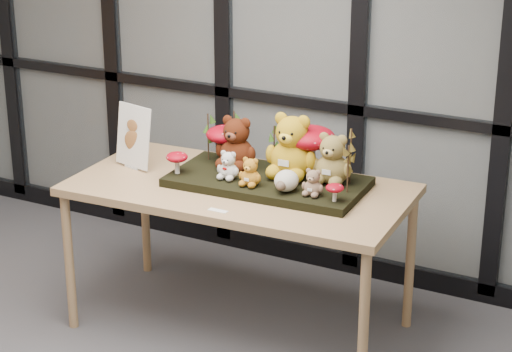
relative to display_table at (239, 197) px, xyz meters
The scene contains 21 objects.
glass_partition 1.15m from the display_table, 100.37° to the left, with size 4.90×0.06×2.78m.
display_table is the anchor object (origin of this frame).
diorama_tray 0.17m from the display_table, 29.60° to the left, with size 1.02×0.51×0.04m, color black.
bear_pooh_yellow 0.41m from the display_table, 34.36° to the left, with size 0.29×0.26×0.37m, color gold, non-canonical shape.
bear_brown_medium 0.32m from the display_table, 123.14° to the left, with size 0.24×0.22×0.31m, color #431809, non-canonical shape.
bear_tan_back 0.55m from the display_table, 20.28° to the left, with size 0.22×0.20×0.29m, color olive, non-canonical shape.
bear_small_yellow 0.23m from the display_table, 32.98° to the right, with size 0.13×0.11×0.16m, color #BE7A1D, non-canonical shape.
bear_white_bow 0.20m from the display_table, 144.44° to the right, with size 0.13×0.12×0.17m, color silver, non-canonical shape.
bear_beige_small 0.48m from the display_table, ahead, with size 0.12×0.10×0.15m, color #8C6C52, non-canonical shape.
plush_cream_hedgehog 0.35m from the display_table, 10.10° to the right, with size 0.09×0.08×0.12m, color silver, non-canonical shape.
mushroom_back_left 0.35m from the display_table, 135.74° to the left, with size 0.20×0.20×0.23m, color maroon, non-canonical shape.
mushroom_back_right 0.45m from the display_table, 37.14° to the left, with size 0.26×0.26×0.29m, color maroon, non-canonical shape.
mushroom_front_left 0.38m from the display_table, 165.01° to the right, with size 0.12×0.12×0.13m, color maroon, non-canonical shape.
mushroom_front_right 0.59m from the display_table, ahead, with size 0.09×0.09×0.10m, color maroon, non-canonical shape.
sprig_green_far_left 0.42m from the display_table, 148.14° to the left, with size 0.05×0.05×0.26m, color #153C0D, non-canonical shape.
sprig_green_mid_left 0.39m from the display_table, 124.09° to the left, with size 0.05×0.05×0.28m, color #153C0D, non-canonical shape.
sprig_dry_far_right 0.63m from the display_table, 20.96° to the left, with size 0.05×0.05×0.29m, color brown, non-canonical shape.
sprig_dry_mid_right 0.63m from the display_table, ahead, with size 0.05×0.05×0.25m, color brown, non-canonical shape.
sprig_green_centre 0.35m from the display_table, 76.10° to the left, with size 0.05×0.05×0.22m, color #153C0D, non-canonical shape.
sign_holder 0.69m from the display_table, behind, with size 0.25×0.11×0.35m.
label_card 0.36m from the display_table, 78.08° to the right, with size 0.10×0.03×0.00m, color white.
Camera 1 is at (2.37, -2.42, 2.54)m, focal length 65.00 mm.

